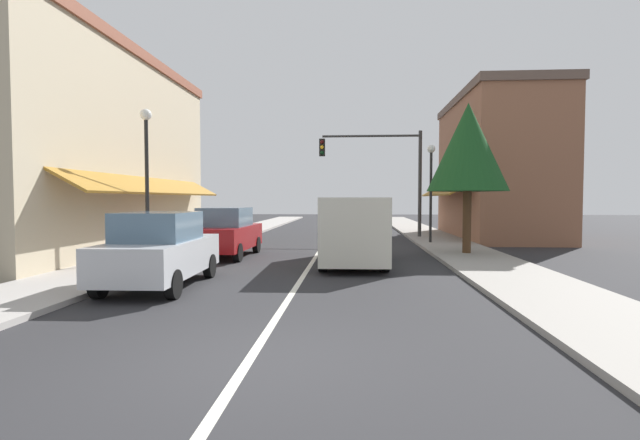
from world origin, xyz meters
name	(u,v)px	position (x,y,z in m)	size (l,w,h in m)	color
ground_plane	(327,240)	(0.00, 18.00, 0.00)	(80.00, 80.00, 0.00)	#28282B
sidewalk_left	(220,238)	(-5.50, 18.00, 0.06)	(2.60, 56.00, 0.12)	#A39E99
sidewalk_right	(437,239)	(5.50, 18.00, 0.06)	(2.60, 56.00, 0.12)	gray
lane_center_stripe	(327,240)	(0.00, 18.00, 0.00)	(0.14, 52.00, 0.01)	silver
storefront_left_block	(81,152)	(-9.24, 12.00, 3.91)	(6.20, 14.20, 7.82)	#BCAD8E
storefront_right_block	(496,167)	(8.93, 20.00, 3.76)	(5.57, 10.20, 7.51)	#8E5B42
parked_car_nearest_left	(160,250)	(-3.20, 4.97, 0.88)	(1.87, 4.14, 1.77)	#B7BABF
parked_car_second_left	(226,232)	(-3.21, 10.80, 0.88)	(1.86, 4.14, 1.77)	maroon
van_in_lane	(353,228)	(1.32, 9.20, 1.15)	(2.09, 5.22, 2.12)	beige
traffic_signal_mast_arm	(384,165)	(2.95, 19.05, 3.85)	(5.33, 0.50, 5.61)	#333333
street_lamp_left_near	(147,160)	(-5.20, 8.79, 3.30)	(0.36, 0.36, 4.92)	black
street_lamp_right_mid	(431,177)	(4.83, 15.82, 3.06)	(0.36, 0.36, 4.51)	black
tree_right_near	(468,148)	(5.46, 11.64, 3.93)	(2.89, 2.89, 5.54)	#4C331E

